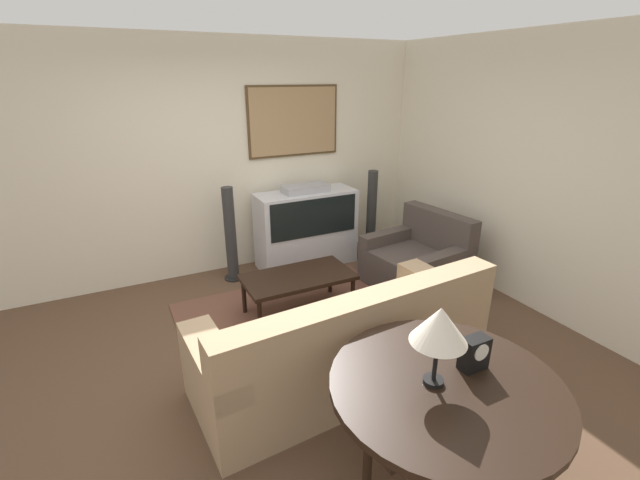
# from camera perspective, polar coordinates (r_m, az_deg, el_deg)

# --- Properties ---
(ground_plane) EXTENTS (12.00, 12.00, 0.00)m
(ground_plane) POSITION_cam_1_polar(r_m,az_deg,el_deg) (3.82, -4.02, -15.59)
(ground_plane) COLOR brown
(wall_back) EXTENTS (12.00, 0.10, 2.70)m
(wall_back) POSITION_cam_1_polar(r_m,az_deg,el_deg) (5.19, -13.59, 10.31)
(wall_back) COLOR beige
(wall_back) RESTS_ON ground_plane
(wall_right) EXTENTS (0.06, 12.00, 2.70)m
(wall_right) POSITION_cam_1_polar(r_m,az_deg,el_deg) (4.81, 26.01, 7.87)
(wall_right) COLOR beige
(wall_right) RESTS_ON ground_plane
(area_rug) EXTENTS (2.22, 1.45, 0.01)m
(area_rug) POSITION_cam_1_polar(r_m,az_deg,el_deg) (4.45, -3.70, -9.62)
(area_rug) COLOR brown
(area_rug) RESTS_ON ground_plane
(tv) EXTENTS (1.24, 0.48, 1.04)m
(tv) POSITION_cam_1_polar(r_m,az_deg,el_deg) (5.37, -1.86, 1.66)
(tv) COLOR silver
(tv) RESTS_ON ground_plane
(couch) EXTENTS (2.35, 1.03, 0.89)m
(couch) POSITION_cam_1_polar(r_m,az_deg,el_deg) (3.43, 3.49, -13.83)
(couch) COLOR tan
(couch) RESTS_ON ground_plane
(armchair) EXTENTS (0.97, 1.07, 0.85)m
(armchair) POSITION_cam_1_polar(r_m,az_deg,el_deg) (4.99, 12.86, -3.01)
(armchair) COLOR #473D38
(armchair) RESTS_ON ground_plane
(coffee_table) EXTENTS (1.08, 0.58, 0.43)m
(coffee_table) POSITION_cam_1_polar(r_m,az_deg,el_deg) (4.27, -2.95, -5.22)
(coffee_table) COLOR black
(coffee_table) RESTS_ON ground_plane
(console_table) EXTENTS (1.25, 1.25, 0.76)m
(console_table) POSITION_cam_1_polar(r_m,az_deg,el_deg) (2.51, 16.47, -18.92)
(console_table) COLOR black
(console_table) RESTS_ON ground_plane
(table_lamp) EXTENTS (0.29, 0.29, 0.45)m
(table_lamp) POSITION_cam_1_polar(r_m,az_deg,el_deg) (2.26, 15.65, -11.01)
(table_lamp) COLOR black
(table_lamp) RESTS_ON console_table
(mantel_clock) EXTENTS (0.15, 0.10, 0.19)m
(mantel_clock) POSITION_cam_1_polar(r_m,az_deg,el_deg) (2.56, 19.89, -14.00)
(mantel_clock) COLOR black
(mantel_clock) RESTS_ON console_table
(speaker_tower_left) EXTENTS (0.22, 0.22, 1.12)m
(speaker_tower_left) POSITION_cam_1_polar(r_m,az_deg,el_deg) (5.05, -11.83, 0.43)
(speaker_tower_left) COLOR black
(speaker_tower_left) RESTS_ON ground_plane
(speaker_tower_right) EXTENTS (0.22, 0.22, 1.12)m
(speaker_tower_right) POSITION_cam_1_polar(r_m,az_deg,el_deg) (5.80, 6.87, 3.47)
(speaker_tower_right) COLOR black
(speaker_tower_right) RESTS_ON ground_plane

